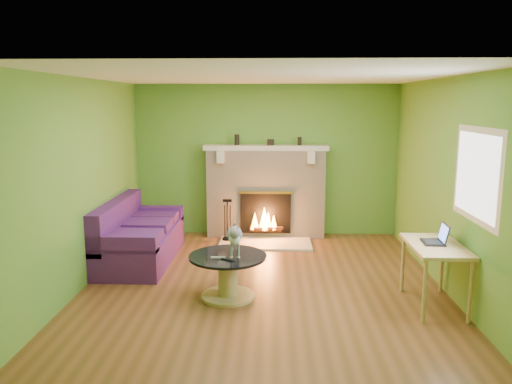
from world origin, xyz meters
TOP-DOWN VIEW (x-y plane):
  - floor at (0.00, 0.00)m, footprint 5.00×5.00m
  - ceiling at (0.00, 0.00)m, footprint 5.00×5.00m
  - wall_back at (0.00, 2.50)m, footprint 5.00×0.00m
  - wall_front at (0.00, -2.50)m, footprint 5.00×0.00m
  - wall_left at (-2.25, 0.00)m, footprint 0.00×5.00m
  - wall_right at (2.25, 0.00)m, footprint 0.00×5.00m
  - window_frame at (2.24, -0.90)m, footprint 0.00×1.20m
  - window_pane at (2.23, -0.90)m, footprint 0.00×1.06m
  - fireplace at (0.00, 2.32)m, footprint 2.10×0.46m
  - hearth at (0.00, 1.80)m, footprint 1.50×0.75m
  - mantel at (0.00, 2.30)m, footprint 2.10×0.28m
  - sofa at (-1.86, 0.90)m, footprint 0.90×1.99m
  - coffee_table at (-0.41, -0.47)m, footprint 0.92×0.92m
  - desk at (1.95, -0.66)m, footprint 0.57×0.99m
  - cat at (-0.33, -0.42)m, footprint 0.28×0.65m
  - remote_silver at (-0.51, -0.59)m, footprint 0.17×0.05m
  - remote_black at (-0.39, -0.65)m, footprint 0.16×0.12m
  - laptop at (1.93, -0.61)m, footprint 0.28×0.31m
  - fire_tools at (-0.63, 1.95)m, footprint 0.18×0.18m
  - mantel_vase_left at (-0.49, 2.33)m, footprint 0.08×0.08m
  - mantel_vase_right at (0.57, 2.33)m, footprint 0.07×0.07m
  - mantel_box at (0.08, 2.33)m, footprint 0.12×0.08m

SIDE VIEW (x-z plane):
  - floor at x=0.00m, z-range 0.00..0.00m
  - hearth at x=0.00m, z-range 0.00..0.03m
  - coffee_table at x=-0.41m, z-range 0.04..0.56m
  - sofa at x=-1.86m, z-range -0.10..0.79m
  - fire_tools at x=-0.63m, z-range 0.03..0.72m
  - remote_black at x=-0.39m, z-range 0.52..0.54m
  - remote_silver at x=-0.51m, z-range 0.52..0.54m
  - desk at x=1.95m, z-range 0.28..1.01m
  - cat at x=-0.33m, z-range 0.52..0.91m
  - fireplace at x=0.00m, z-range -0.02..1.56m
  - laptop at x=1.93m, z-range 0.73..0.96m
  - wall_back at x=0.00m, z-range -1.20..3.80m
  - wall_front at x=0.00m, z-range -1.20..3.80m
  - wall_left at x=-2.25m, z-range -1.20..3.80m
  - wall_right at x=2.25m, z-range -1.20..3.80m
  - mantel at x=0.00m, z-range 1.50..1.58m
  - window_frame at x=2.24m, z-range 0.95..2.15m
  - window_pane at x=2.23m, z-range 1.02..2.08m
  - mantel_box at x=0.08m, z-range 1.58..1.68m
  - mantel_vase_right at x=0.57m, z-range 1.58..1.72m
  - mantel_vase_left at x=-0.49m, z-range 1.58..1.76m
  - ceiling at x=0.00m, z-range 2.60..2.60m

